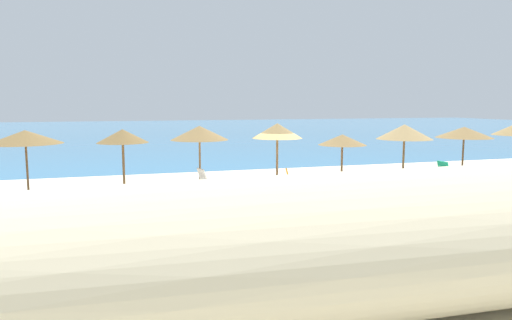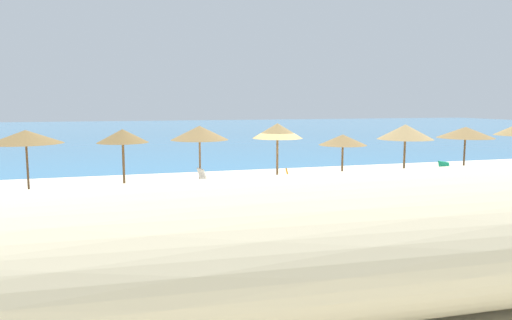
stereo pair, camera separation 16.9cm
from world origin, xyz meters
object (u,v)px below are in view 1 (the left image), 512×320
beach_umbrella_5 (342,140)px  lounge_chair_0 (436,177)px  beach_ball (299,193)px  beach_umbrella_1 (25,137)px  beach_umbrella_7 (464,132)px  beach_umbrella_2 (123,136)px  beach_umbrella_4 (277,131)px  beach_umbrella_6 (404,132)px  lounge_chair_2 (278,183)px  lounge_chair_1 (191,185)px  beach_umbrella_3 (199,133)px

beach_umbrella_5 → lounge_chair_0: 4.57m
beach_ball → beach_umbrella_1: bearing=173.5°
beach_umbrella_7 → beach_umbrella_2: bearing=179.9°
beach_umbrella_4 → beach_umbrella_6: 6.28m
beach_umbrella_4 → beach_umbrella_5: size_ratio=1.24×
lounge_chair_2 → beach_ball: size_ratio=6.27×
beach_umbrella_4 → lounge_chair_2: (-0.31, -0.99, -2.12)m
beach_umbrella_2 → lounge_chair_2: beach_umbrella_2 is taller
beach_umbrella_1 → lounge_chair_0: (17.03, -1.07, -2.10)m
beach_umbrella_6 → beach_ball: beach_umbrella_6 is taller
beach_umbrella_1 → beach_umbrella_5: bearing=2.4°
beach_umbrella_2 → beach_umbrella_7: (16.01, -0.01, -0.13)m
beach_umbrella_4 → beach_ball: size_ratio=12.02×
beach_umbrella_7 → lounge_chair_1: 13.54m
beach_umbrella_4 → beach_umbrella_5: (3.22, 0.16, -0.48)m
beach_umbrella_6 → lounge_chair_2: bearing=-172.8°
beach_umbrella_5 → lounge_chair_0: bearing=-22.2°
beach_umbrella_3 → beach_umbrella_6: 9.65m
beach_umbrella_3 → beach_umbrella_5: bearing=-0.6°
lounge_chair_2 → lounge_chair_1: bearing=101.1°
beach_umbrella_5 → beach_umbrella_3: bearing=179.4°
beach_umbrella_3 → lounge_chair_2: (3.05, -1.22, -2.07)m
lounge_chair_1 → lounge_chair_2: (3.54, -0.49, -0.00)m
beach_umbrella_5 → lounge_chair_2: 4.06m
beach_umbrella_6 → beach_ball: bearing=-166.7°
beach_umbrella_1 → beach_umbrella_6: size_ratio=1.00×
beach_umbrella_6 → lounge_chair_0: bearing=-55.8°
beach_umbrella_7 → lounge_chair_0: beach_umbrella_7 is taller
beach_umbrella_2 → beach_umbrella_5: bearing=2.6°
beach_umbrella_5 → lounge_chair_1: 7.28m
beach_umbrella_4 → lounge_chair_0: bearing=-11.4°
lounge_chair_1 → lounge_chair_2: size_ratio=1.16×
beach_umbrella_4 → lounge_chair_0: beach_umbrella_4 is taller
lounge_chair_0 → lounge_chair_1: 11.04m
lounge_chair_1 → beach_umbrella_3: bearing=-46.8°
beach_umbrella_5 → beach_umbrella_7: (6.34, -0.45, 0.26)m
lounge_chair_1 → lounge_chair_2: lounge_chair_1 is taller
beach_umbrella_3 → beach_umbrella_7: bearing=-2.3°
beach_umbrella_5 → beach_umbrella_7: 6.36m
lounge_chair_1 → beach_umbrella_2: bearing=71.9°
beach_umbrella_1 → beach_ball: size_ratio=11.56×
lounge_chair_1 → lounge_chair_2: 3.57m
beach_umbrella_1 → beach_umbrella_5: 13.11m
beach_umbrella_6 → lounge_chair_1: bearing=-178.0°
beach_umbrella_6 → beach_umbrella_4: bearing=178.6°
beach_umbrella_2 → lounge_chair_1: beach_umbrella_2 is taller
beach_umbrella_2 → lounge_chair_1: bearing=-5.0°
beach_umbrella_2 → beach_umbrella_7: bearing=-0.1°
beach_umbrella_6 → beach_umbrella_7: bearing=-2.3°
beach_umbrella_5 → lounge_chair_1: beach_umbrella_5 is taller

